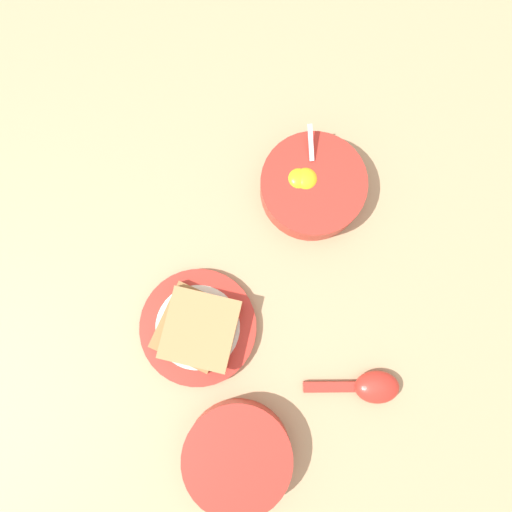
# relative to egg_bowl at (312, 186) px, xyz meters

# --- Properties ---
(ground_plane) EXTENTS (3.00, 3.00, 0.00)m
(ground_plane) POSITION_rel_egg_bowl_xyz_m (0.17, -0.04, -0.03)
(ground_plane) COLOR tan
(egg_bowl) EXTENTS (0.16, 0.16, 0.08)m
(egg_bowl) POSITION_rel_egg_bowl_xyz_m (0.00, 0.00, 0.00)
(egg_bowl) COLOR red
(egg_bowl) RESTS_ON ground_plane
(toast_plate) EXTENTS (0.18, 0.18, 0.02)m
(toast_plate) POSITION_rel_egg_bowl_xyz_m (0.16, -0.23, -0.02)
(toast_plate) COLOR red
(toast_plate) RESTS_ON ground_plane
(toast_sandwich) EXTENTS (0.15, 0.15, 0.04)m
(toast_sandwich) POSITION_rel_egg_bowl_xyz_m (0.16, -0.23, 0.01)
(toast_sandwich) COLOR #9E7042
(toast_sandwich) RESTS_ON toast_plate
(soup_spoon) EXTENTS (0.07, 0.15, 0.03)m
(soup_spoon) POSITION_rel_egg_bowl_xyz_m (0.32, -0.01, -0.01)
(soup_spoon) COLOR red
(soup_spoon) RESTS_ON ground_plane
(congee_bowl) EXTENTS (0.16, 0.16, 0.05)m
(congee_bowl) POSITION_rel_egg_bowl_xyz_m (0.35, -0.23, 0.00)
(congee_bowl) COLOR red
(congee_bowl) RESTS_ON ground_plane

